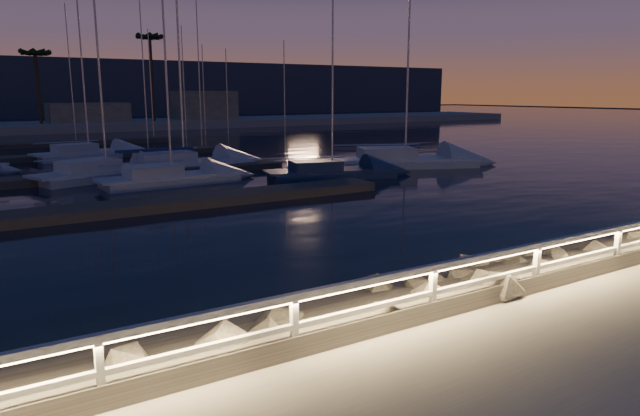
{
  "coord_description": "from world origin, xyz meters",
  "views": [
    {
      "loc": [
        -6.2,
        -7.6,
        4.21
      ],
      "look_at": [
        0.96,
        4.0,
        1.45
      ],
      "focal_mm": 32.0,
      "sensor_mm": 36.0,
      "label": 1
    }
  ],
  "objects_px": {
    "sailboat_c": "(168,177)",
    "sailboat_d": "(329,171)",
    "sailboat_g": "(103,172)",
    "sailboat_l": "(180,164)",
    "guard_rail": "(389,289)",
    "sailboat_h": "(401,160)",
    "sailboat_k": "(86,153)"
  },
  "relations": [
    {
      "from": "sailboat_g",
      "to": "sailboat_l",
      "type": "bearing_deg",
      "value": -6.41
    },
    {
      "from": "sailboat_d",
      "to": "sailboat_g",
      "type": "height_order",
      "value": "sailboat_g"
    },
    {
      "from": "sailboat_d",
      "to": "sailboat_k",
      "type": "height_order",
      "value": "sailboat_k"
    },
    {
      "from": "sailboat_l",
      "to": "sailboat_h",
      "type": "bearing_deg",
      "value": -26.79
    },
    {
      "from": "sailboat_d",
      "to": "sailboat_k",
      "type": "xyz_separation_m",
      "value": [
        -10.03,
        17.96,
        0.03
      ]
    },
    {
      "from": "guard_rail",
      "to": "sailboat_l",
      "type": "bearing_deg",
      "value": 79.47
    },
    {
      "from": "sailboat_g",
      "to": "sailboat_l",
      "type": "xyz_separation_m",
      "value": [
        4.85,
        1.13,
        0.01
      ]
    },
    {
      "from": "sailboat_c",
      "to": "sailboat_g",
      "type": "distance_m",
      "value": 4.66
    },
    {
      "from": "sailboat_c",
      "to": "guard_rail",
      "type": "bearing_deg",
      "value": -100.53
    },
    {
      "from": "guard_rail",
      "to": "sailboat_d",
      "type": "height_order",
      "value": "sailboat_d"
    },
    {
      "from": "sailboat_d",
      "to": "sailboat_k",
      "type": "bearing_deg",
      "value": 132.63
    },
    {
      "from": "sailboat_g",
      "to": "sailboat_d",
      "type": "bearing_deg",
      "value": -49.26
    },
    {
      "from": "sailboat_d",
      "to": "sailboat_l",
      "type": "relative_size",
      "value": 0.83
    },
    {
      "from": "sailboat_d",
      "to": "sailboat_h",
      "type": "height_order",
      "value": "sailboat_h"
    },
    {
      "from": "sailboat_k",
      "to": "sailboat_l",
      "type": "distance_m",
      "value": 11.14
    },
    {
      "from": "sailboat_l",
      "to": "sailboat_g",
      "type": "bearing_deg",
      "value": -170.32
    },
    {
      "from": "sailboat_d",
      "to": "sailboat_h",
      "type": "distance_m",
      "value": 7.1
    },
    {
      "from": "sailboat_h",
      "to": "sailboat_k",
      "type": "xyz_separation_m",
      "value": [
        -16.89,
        16.15,
        -0.04
      ]
    },
    {
      "from": "sailboat_k",
      "to": "sailboat_d",
      "type": "bearing_deg",
      "value": -73.16
    },
    {
      "from": "guard_rail",
      "to": "sailboat_h",
      "type": "xyz_separation_m",
      "value": [
        18.19,
        21.58,
        -0.91
      ]
    },
    {
      "from": "sailboat_k",
      "to": "sailboat_l",
      "type": "xyz_separation_m",
      "value": [
        3.76,
        -10.49,
        0.02
      ]
    },
    {
      "from": "sailboat_g",
      "to": "sailboat_h",
      "type": "height_order",
      "value": "sailboat_h"
    },
    {
      "from": "sailboat_h",
      "to": "sailboat_d",
      "type": "bearing_deg",
      "value": -143.0
    },
    {
      "from": "guard_rail",
      "to": "sailboat_c",
      "type": "distance_m",
      "value": 22.37
    },
    {
      "from": "sailboat_c",
      "to": "sailboat_d",
      "type": "relative_size",
      "value": 1.0
    },
    {
      "from": "sailboat_c",
      "to": "sailboat_k",
      "type": "distance_m",
      "value": 15.6
    },
    {
      "from": "sailboat_k",
      "to": "sailboat_g",
      "type": "bearing_deg",
      "value": -107.7
    },
    {
      "from": "sailboat_c",
      "to": "sailboat_d",
      "type": "bearing_deg",
      "value": -19.27
    },
    {
      "from": "guard_rail",
      "to": "sailboat_c",
      "type": "relative_size",
      "value": 3.39
    },
    {
      "from": "sailboat_d",
      "to": "guard_rail",
      "type": "bearing_deg",
      "value": -106.37
    },
    {
      "from": "sailboat_d",
      "to": "sailboat_g",
      "type": "xyz_separation_m",
      "value": [
        -11.12,
        6.35,
        0.04
      ]
    },
    {
      "from": "sailboat_k",
      "to": "sailboat_h",
      "type": "bearing_deg",
      "value": -56.05
    }
  ]
}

